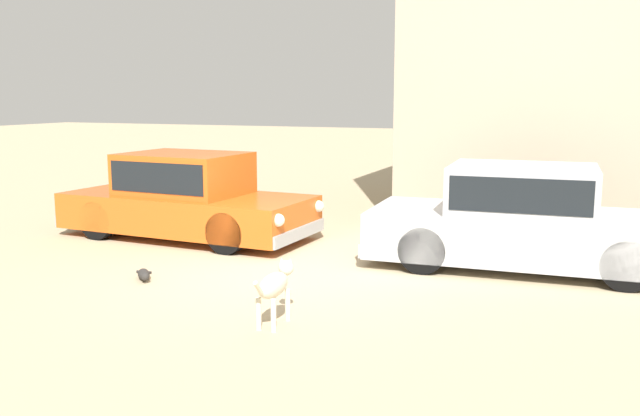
% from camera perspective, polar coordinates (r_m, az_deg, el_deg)
% --- Properties ---
extents(ground_plane, '(80.00, 80.00, 0.00)m').
position_cam_1_polar(ground_plane, '(9.77, -3.15, -5.21)').
color(ground_plane, tan).
extents(parked_sedan_nearest, '(4.57, 2.02, 1.47)m').
position_cam_1_polar(parked_sedan_nearest, '(12.09, -11.09, 0.96)').
color(parked_sedan_nearest, '#D15619').
rests_on(parked_sedan_nearest, ground_plane).
extents(parked_sedan_second, '(4.57, 2.02, 1.48)m').
position_cam_1_polar(parked_sedan_second, '(10.20, 16.61, -0.80)').
color(parked_sedan_second, '#B2B5BA').
rests_on(parked_sedan_second, ground_plane).
extents(stray_dog_spotted, '(0.25, 0.97, 0.67)m').
position_cam_1_polar(stray_dog_spotted, '(7.44, -3.78, -6.45)').
color(stray_dog_spotted, beige).
rests_on(stray_dog_spotted, ground_plane).
extents(stray_cat, '(0.49, 0.50, 0.15)m').
position_cam_1_polar(stray_cat, '(9.57, -14.49, -5.40)').
color(stray_cat, '#2D2B28').
rests_on(stray_cat, ground_plane).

